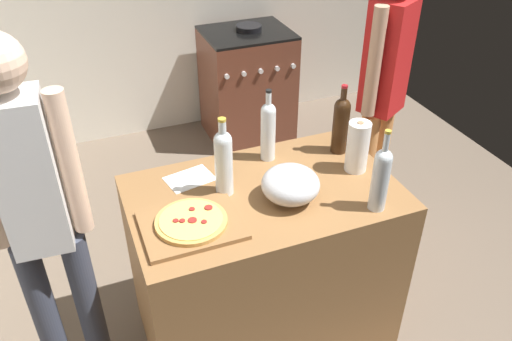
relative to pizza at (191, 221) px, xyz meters
The scene contains 14 objects.
ground_plane 1.38m from the pizza, 64.99° to the left, with size 4.66×3.67×0.02m, color #6B5B4C.
counter 0.61m from the pizza, 17.72° to the left, with size 1.20×0.74×0.89m, color olive.
cutting_board 0.02m from the pizza, 148.90° to the right, with size 0.40×0.32×0.02m, color olive.
pizza is the anchor object (origin of this frame).
mixing_bowl 0.45m from the pizza, ahead, with size 0.25×0.25×0.16m.
paper_towel_roll 0.85m from the pizza, ahead, with size 0.10×0.10×0.25m.
wine_bottle_green 0.62m from the pizza, 37.13° to the left, with size 0.07×0.07×0.36m.
wine_bottle_dark 0.90m from the pizza, 19.68° to the left, with size 0.08×0.08×0.35m.
wine_bottle_amber 0.79m from the pizza, 12.02° to the right, with size 0.07×0.07×0.38m.
wine_bottle_clear 0.30m from the pizza, 41.39° to the left, with size 0.08×0.08×0.37m.
recipe_sheet 0.34m from the pizza, 75.87° to the left, with size 0.21×0.15×0.00m, color white.
stove 2.39m from the pizza, 63.88° to the left, with size 0.68×0.59×0.94m.
person_in_stripes 0.59m from the pizza, 162.79° to the left, with size 0.38×0.21×1.72m.
person_in_red 1.49m from the pizza, 26.93° to the left, with size 0.35×0.29×1.71m.
Camera 1 is at (-0.78, -0.98, 2.26)m, focal length 36.59 mm.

